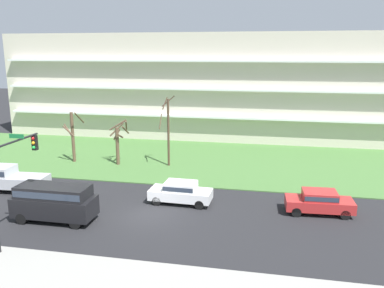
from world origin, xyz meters
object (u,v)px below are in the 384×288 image
at_px(van_black_near_left, 54,200).
at_px(tree_far_left, 73,136).
at_px(tree_center, 168,130).
at_px(traffic_signal_mast, 9,172).
at_px(sedan_white_center_right, 181,192).
at_px(sedan_red_center_left, 319,201).
at_px(tree_left, 119,140).
at_px(pickup_silver_near_right, 10,178).

bearing_deg(van_black_near_left, tree_far_left, 112.19).
bearing_deg(tree_far_left, tree_center, 3.32).
height_order(tree_far_left, tree_center, tree_center).
bearing_deg(traffic_signal_mast, sedan_white_center_right, 44.10).
height_order(sedan_red_center_left, sedan_white_center_right, same).
bearing_deg(sedan_white_center_right, tree_left, -44.94).
distance_m(tree_far_left, pickup_silver_near_right, 8.69).
bearing_deg(sedan_red_center_left, tree_far_left, -23.92).
height_order(tree_far_left, sedan_white_center_right, tree_far_left).
distance_m(sedan_red_center_left, traffic_signal_mast, 19.22).
xyz_separation_m(sedan_red_center_left, sedan_white_center_right, (-9.48, -0.00, 0.00)).
bearing_deg(tree_far_left, pickup_silver_near_right, -96.99).
bearing_deg(traffic_signal_mast, tree_far_left, 106.30).
bearing_deg(tree_center, tree_left, -174.13).
bearing_deg(tree_left, tree_far_left, -179.28).
distance_m(tree_left, tree_center, 4.83).
relative_size(sedan_red_center_left, pickup_silver_near_right, 0.82).
relative_size(van_black_near_left, traffic_signal_mast, 0.85).
height_order(tree_far_left, traffic_signal_mast, traffic_signal_mast).
relative_size(tree_center, sedan_red_center_left, 1.47).
distance_m(van_black_near_left, sedan_red_center_left, 17.29).
bearing_deg(tree_center, traffic_signal_mast, -105.55).
distance_m(tree_left, sedan_white_center_right, 11.73).
bearing_deg(tree_center, van_black_near_left, -106.40).
xyz_separation_m(pickup_silver_near_right, traffic_signal_mast, (5.73, -7.60, 3.14)).
distance_m(tree_far_left, van_black_near_left, 14.07).
height_order(tree_center, sedan_white_center_right, tree_center).
relative_size(tree_far_left, traffic_signal_mast, 0.83).
xyz_separation_m(van_black_near_left, pickup_silver_near_right, (-6.39, 4.49, -0.38)).
relative_size(tree_center, sedan_white_center_right, 1.48).
relative_size(tree_far_left, sedan_red_center_left, 1.13).
bearing_deg(sedan_white_center_right, traffic_signal_mast, 46.19).
xyz_separation_m(tree_far_left, sedan_red_center_left, (22.03, -8.45, -1.81)).
xyz_separation_m(tree_far_left, van_black_near_left, (5.35, -12.95, -1.29)).
bearing_deg(pickup_silver_near_right, van_black_near_left, 142.10).
distance_m(tree_far_left, sedan_red_center_left, 23.67).
bearing_deg(sedan_red_center_left, pickup_silver_near_right, -2.90).
xyz_separation_m(tree_center, pickup_silver_near_right, (-10.36, -9.00, -2.45)).
bearing_deg(tree_center, sedan_red_center_left, -35.26).
distance_m(tree_left, traffic_signal_mast, 16.22).
xyz_separation_m(tree_center, traffic_signal_mast, (-4.62, -16.61, 0.69)).
bearing_deg(sedan_red_center_left, van_black_near_left, 12.16).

